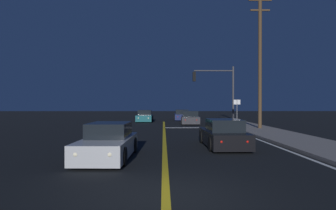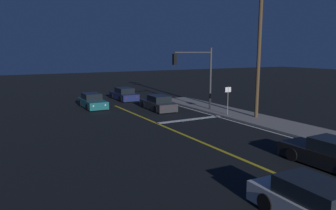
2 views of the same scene
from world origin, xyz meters
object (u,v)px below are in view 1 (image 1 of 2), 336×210
Objects in this scene: traffic_signal_near_right at (218,86)px; car_lead_oncoming_charcoal at (190,118)px; car_following_oncoming_teal at (145,117)px; car_parked_curb_navy at (182,116)px; street_sign_corner at (237,109)px; car_far_approaching_black at (223,135)px; car_distant_tail_silver at (108,143)px; utility_pole_right at (260,58)px.

car_lead_oncoming_charcoal is at bearing -48.55° from traffic_signal_near_right.
car_following_oncoming_teal and car_lead_oncoming_charcoal have the same top height.
car_lead_oncoming_charcoal is at bearing -85.64° from car_parked_curb_navy.
traffic_signal_near_right reaches higher than car_following_oncoming_teal.
car_parked_curb_navy is 1.92× the size of street_sign_corner.
car_parked_curb_navy is at bearing 90.58° from car_far_approaching_black.
car_parked_curb_navy is at bearing -97.55° from car_distant_tail_silver.
car_following_oncoming_teal and car_distant_tail_silver have the same top height.
car_following_oncoming_teal is at bearing 142.86° from car_lead_oncoming_charcoal.
car_far_approaching_black is 14.81m from traffic_signal_near_right.
car_distant_tail_silver is at bearing 67.32° from traffic_signal_near_right.
car_parked_curb_navy is 16.37m from utility_pole_right.
car_far_approaching_black is 1.91× the size of street_sign_corner.
traffic_signal_near_right is at bearing 118.61° from utility_pole_right.
car_following_oncoming_teal is 0.95× the size of car_parked_curb_navy.
utility_pole_right is (9.74, 12.71, 5.08)m from car_distant_tail_silver.
car_parked_curb_navy is 13.46m from street_sign_corner.
car_far_approaching_black is (5.03, -21.09, 0.00)m from car_following_oncoming_teal.
car_parked_curb_navy is 0.44× the size of utility_pole_right.
car_lead_oncoming_charcoal is at bearing 89.68° from car_far_approaching_black.
car_distant_tail_silver is (-4.39, -27.33, -0.00)m from car_parked_curb_navy.
car_far_approaching_black is at bearing -147.33° from car_distant_tail_silver.
car_following_oncoming_teal is at bearing 102.59° from car_far_approaching_black.
street_sign_corner reaches higher than car_following_oncoming_teal.
utility_pole_right reaches higher than car_distant_tail_silver.
utility_pole_right is at bearing -53.38° from car_lead_oncoming_charcoal.
traffic_signal_near_right is (7.27, -6.79, 3.13)m from car_following_oncoming_teal.
car_parked_curb_navy is at bearing 96.23° from car_lead_oncoming_charcoal.
car_parked_curb_navy is 0.99× the size of car_distant_tail_silver.
car_following_oncoming_teal is 0.95× the size of car_far_approaching_black.
car_lead_oncoming_charcoal is at bearing 122.42° from street_sign_corner.
street_sign_corner reaches higher than car_parked_curb_navy.
traffic_signal_near_right is (2.25, 14.30, 3.13)m from car_far_approaching_black.
utility_pole_right reaches higher than car_parked_curb_navy.
street_sign_corner is (3.50, -5.51, 1.07)m from car_lead_oncoming_charcoal.
car_parked_curb_navy is at bearing 110.07° from utility_pole_right.
car_lead_oncoming_charcoal is at bearing 123.85° from utility_pole_right.
car_parked_curb_navy is 1.01× the size of car_far_approaching_black.
car_parked_curb_navy is at bearing 107.09° from street_sign_corner.
street_sign_corner is (3.35, 11.50, 1.07)m from car_far_approaching_black.
street_sign_corner is at bearing -54.81° from car_lead_oncoming_charcoal.
traffic_signal_near_right is (2.39, -2.71, 3.13)m from car_lead_oncoming_charcoal.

